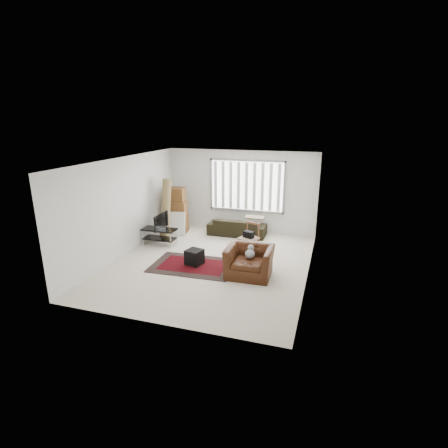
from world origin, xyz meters
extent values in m
plane|color=beige|center=(0.00, 0.00, 0.00)|extent=(6.00, 6.00, 0.00)
cube|color=white|center=(0.00, 0.00, 2.70)|extent=(5.00, 6.00, 0.02)
cube|color=white|center=(0.00, 3.00, 1.35)|extent=(5.00, 0.02, 2.70)
cube|color=white|center=(0.00, -3.00, 1.35)|extent=(5.00, 0.02, 2.70)
cube|color=white|center=(-2.50, 0.00, 1.35)|extent=(0.02, 6.00, 2.70)
cube|color=white|center=(2.50, 0.00, 1.35)|extent=(0.02, 6.00, 2.70)
cube|color=white|center=(0.20, 2.98, 1.55)|extent=(2.40, 0.01, 1.60)
cube|color=gray|center=(0.20, 2.96, 1.55)|extent=(2.52, 0.06, 1.72)
cube|color=white|center=(0.20, 2.92, 1.55)|extent=(2.40, 0.02, 1.55)
cube|color=black|center=(-0.38, -0.31, 0.01)|extent=(2.19, 1.52, 0.02)
cube|color=#41050B|center=(-0.38, -0.31, 0.02)|extent=(1.73, 1.05, 0.00)
cube|color=black|center=(-1.95, 0.84, 0.49)|extent=(1.03, 0.46, 0.04)
cube|color=black|center=(-1.95, 0.84, 0.21)|extent=(0.98, 0.43, 0.03)
cylinder|color=#B2B2B7|center=(-2.41, 0.64, 0.26)|extent=(0.03, 0.03, 0.51)
cylinder|color=#B2B2B7|center=(-1.49, 0.64, 0.26)|extent=(0.03, 0.03, 0.51)
cylinder|color=#B2B2B7|center=(-2.41, 1.03, 0.26)|extent=(0.03, 0.03, 0.51)
cylinder|color=#B2B2B7|center=(-1.49, 1.03, 0.26)|extent=(0.03, 0.03, 0.51)
imported|color=black|center=(-1.95, 0.84, 0.75)|extent=(0.11, 0.83, 0.48)
cube|color=black|center=(-0.38, -0.23, 0.21)|extent=(0.48, 0.48, 0.39)
cube|color=brown|center=(-1.95, 2.17, 0.28)|extent=(0.69, 0.65, 0.56)
cube|color=brown|center=(-1.93, 2.14, 0.81)|extent=(0.63, 0.58, 0.50)
cube|color=brown|center=(-1.97, 2.19, 1.28)|extent=(0.57, 0.57, 0.45)
cube|color=silver|center=(-1.88, 1.83, 0.39)|extent=(0.64, 0.32, 0.78)
cylinder|color=olive|center=(-2.04, 1.51, 0.95)|extent=(0.34, 0.77, 1.89)
imported|color=black|center=(0.03, 2.45, 0.36)|extent=(1.89, 0.84, 0.72)
cube|color=#927860|center=(0.76, 1.01, 0.43)|extent=(0.60, 0.60, 0.05)
cylinder|color=brown|center=(0.51, 0.90, 0.22)|extent=(0.04, 0.04, 0.43)
cylinder|color=brown|center=(0.87, 0.75, 0.22)|extent=(0.04, 0.04, 0.43)
cylinder|color=brown|center=(0.65, 1.26, 0.22)|extent=(0.04, 0.04, 0.43)
cylinder|color=brown|center=(1.02, 1.12, 0.22)|extent=(0.04, 0.04, 0.43)
cube|color=brown|center=(0.84, 1.20, 0.84)|extent=(0.42, 0.20, 0.06)
cube|color=brown|center=(0.66, 1.27, 0.65)|extent=(0.05, 0.05, 0.43)
cube|color=brown|center=(1.02, 1.13, 0.65)|extent=(0.05, 0.05, 0.43)
cube|color=black|center=(0.76, 1.01, 0.55)|extent=(0.33, 0.26, 0.19)
imported|color=#3D1C0C|center=(1.14, -0.43, 0.41)|extent=(1.15, 1.01, 0.83)
ellipsoid|color=#59595B|center=(1.14, -0.43, 0.54)|extent=(0.24, 0.30, 0.20)
sphere|color=#59595B|center=(1.13, -0.27, 0.66)|extent=(0.16, 0.16, 0.16)
camera|label=1|loc=(2.92, -8.06, 3.69)|focal=28.00mm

